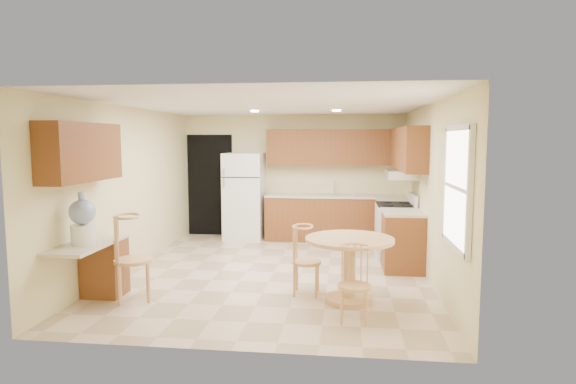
# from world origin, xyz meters

# --- Properties ---
(floor) EXTENTS (5.50, 5.50, 0.00)m
(floor) POSITION_xyz_m (0.00, 0.00, 0.00)
(floor) COLOR beige
(floor) RESTS_ON ground
(ceiling) EXTENTS (4.50, 5.50, 0.02)m
(ceiling) POSITION_xyz_m (0.00, 0.00, 2.50)
(ceiling) COLOR white
(ceiling) RESTS_ON wall_back
(wall_back) EXTENTS (4.50, 0.02, 2.50)m
(wall_back) POSITION_xyz_m (0.00, 2.75, 1.25)
(wall_back) COLOR beige
(wall_back) RESTS_ON floor
(wall_front) EXTENTS (4.50, 0.02, 2.50)m
(wall_front) POSITION_xyz_m (0.00, -2.75, 1.25)
(wall_front) COLOR beige
(wall_front) RESTS_ON floor
(wall_left) EXTENTS (0.02, 5.50, 2.50)m
(wall_left) POSITION_xyz_m (-2.25, 0.00, 1.25)
(wall_left) COLOR beige
(wall_left) RESTS_ON floor
(wall_right) EXTENTS (0.02, 5.50, 2.50)m
(wall_right) POSITION_xyz_m (2.25, 0.00, 1.25)
(wall_right) COLOR beige
(wall_right) RESTS_ON floor
(doorway) EXTENTS (0.90, 0.02, 2.10)m
(doorway) POSITION_xyz_m (-1.75, 2.73, 1.05)
(doorway) COLOR black
(doorway) RESTS_ON floor
(base_cab_back) EXTENTS (2.75, 0.60, 0.87)m
(base_cab_back) POSITION_xyz_m (0.88, 2.45, 0.43)
(base_cab_back) COLOR brown
(base_cab_back) RESTS_ON floor
(counter_back) EXTENTS (2.75, 0.63, 0.04)m
(counter_back) POSITION_xyz_m (0.88, 2.45, 0.89)
(counter_back) COLOR beige
(counter_back) RESTS_ON base_cab_back
(base_cab_right_a) EXTENTS (0.60, 0.59, 0.87)m
(base_cab_right_a) POSITION_xyz_m (1.95, 1.85, 0.43)
(base_cab_right_a) COLOR brown
(base_cab_right_a) RESTS_ON floor
(counter_right_a) EXTENTS (0.63, 0.59, 0.04)m
(counter_right_a) POSITION_xyz_m (1.95, 1.85, 0.89)
(counter_right_a) COLOR beige
(counter_right_a) RESTS_ON base_cab_right_a
(base_cab_right_b) EXTENTS (0.60, 0.80, 0.87)m
(base_cab_right_b) POSITION_xyz_m (1.95, 0.40, 0.43)
(base_cab_right_b) COLOR brown
(base_cab_right_b) RESTS_ON floor
(counter_right_b) EXTENTS (0.63, 0.80, 0.04)m
(counter_right_b) POSITION_xyz_m (1.95, 0.40, 0.89)
(counter_right_b) COLOR beige
(counter_right_b) RESTS_ON base_cab_right_b
(upper_cab_back) EXTENTS (2.75, 0.33, 0.70)m
(upper_cab_back) POSITION_xyz_m (0.88, 2.58, 1.85)
(upper_cab_back) COLOR brown
(upper_cab_back) RESTS_ON wall_back
(upper_cab_right) EXTENTS (0.33, 2.42, 0.70)m
(upper_cab_right) POSITION_xyz_m (2.08, 1.21, 1.85)
(upper_cab_right) COLOR brown
(upper_cab_right) RESTS_ON wall_right
(upper_cab_left) EXTENTS (0.33, 1.40, 0.70)m
(upper_cab_left) POSITION_xyz_m (-2.08, -1.60, 1.85)
(upper_cab_left) COLOR brown
(upper_cab_left) RESTS_ON wall_left
(sink) EXTENTS (0.78, 0.44, 0.01)m
(sink) POSITION_xyz_m (0.85, 2.45, 0.91)
(sink) COLOR silver
(sink) RESTS_ON counter_back
(range_hood) EXTENTS (0.50, 0.76, 0.14)m
(range_hood) POSITION_xyz_m (2.00, 1.18, 1.42)
(range_hood) COLOR silver
(range_hood) RESTS_ON upper_cab_right
(desk_pedestal) EXTENTS (0.48, 0.42, 0.72)m
(desk_pedestal) POSITION_xyz_m (-2.00, -1.32, 0.36)
(desk_pedestal) COLOR brown
(desk_pedestal) RESTS_ON floor
(desk_top) EXTENTS (0.50, 1.20, 0.04)m
(desk_top) POSITION_xyz_m (-2.00, -1.70, 0.75)
(desk_top) COLOR beige
(desk_top) RESTS_ON desk_pedestal
(window) EXTENTS (0.06, 1.12, 1.30)m
(window) POSITION_xyz_m (2.23, -1.85, 1.50)
(window) COLOR white
(window) RESTS_ON wall_right
(can_light_a) EXTENTS (0.14, 0.14, 0.02)m
(can_light_a) POSITION_xyz_m (-0.50, 1.20, 2.48)
(can_light_a) COLOR white
(can_light_a) RESTS_ON ceiling
(can_light_b) EXTENTS (0.14, 0.14, 0.02)m
(can_light_b) POSITION_xyz_m (0.90, 1.20, 2.48)
(can_light_b) COLOR white
(can_light_b) RESTS_ON ceiling
(refrigerator) EXTENTS (0.76, 0.74, 1.73)m
(refrigerator) POSITION_xyz_m (-0.95, 2.40, 0.87)
(refrigerator) COLOR white
(refrigerator) RESTS_ON floor
(stove) EXTENTS (0.65, 0.76, 1.09)m
(stove) POSITION_xyz_m (1.92, 1.18, 0.47)
(stove) COLOR white
(stove) RESTS_ON floor
(dining_table) EXTENTS (1.09, 1.09, 0.80)m
(dining_table) POSITION_xyz_m (1.12, -1.21, 0.53)
(dining_table) COLOR tan
(dining_table) RESTS_ON floor
(chair_table_a) EXTENTS (0.39, 0.51, 0.89)m
(chair_table_a) POSITION_xyz_m (0.57, -1.04, 0.54)
(chair_table_a) COLOR tan
(chair_table_a) RESTS_ON floor
(chair_table_b) EXTENTS (0.37, 0.37, 0.84)m
(chair_table_b) POSITION_xyz_m (1.17, -1.94, 0.51)
(chair_table_b) COLOR tan
(chair_table_b) RESTS_ON floor
(chair_desk) EXTENTS (0.47, 0.60, 1.06)m
(chair_desk) POSITION_xyz_m (-1.55, -1.56, 0.65)
(chair_desk) COLOR tan
(chair_desk) RESTS_ON floor
(water_crock) EXTENTS (0.30, 0.30, 0.62)m
(water_crock) POSITION_xyz_m (-2.00, -1.79, 1.05)
(water_crock) COLOR white
(water_crock) RESTS_ON desk_top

